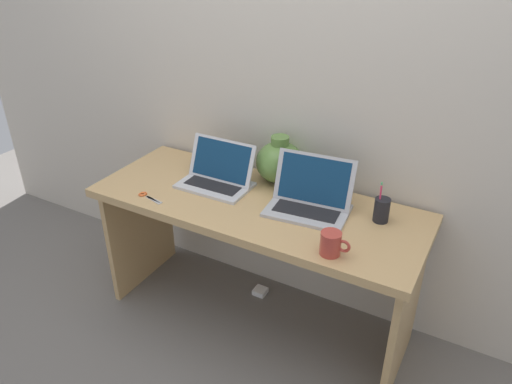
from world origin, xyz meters
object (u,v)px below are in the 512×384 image
green_vase (280,162)px  power_brick (260,291)px  laptop_left (218,174)px  coffee_mug (331,243)px  scissors (147,196)px  pen_cup (382,210)px  laptop_right (310,196)px

green_vase → power_brick: 0.80m
laptop_left → coffee_mug: 0.74m
green_vase → scissors: 0.65m
green_vase → pen_cup: (0.55, -0.12, -0.05)m
laptop_right → pen_cup: laptop_right is taller
laptop_left → laptop_right: laptop_right is taller
green_vase → power_brick: (-0.07, -0.06, -0.80)m
laptop_left → power_brick: bearing=34.2°
laptop_left → power_brick: 0.78m
laptop_right → power_brick: laptop_right is taller
laptop_left → pen_cup: size_ratio=1.91×
laptop_left → power_brick: (0.17, 0.12, -0.75)m
laptop_right → scissors: bearing=-158.9°
laptop_left → green_vase: bearing=35.8°
laptop_right → coffee_mug: size_ratio=3.14×
power_brick → laptop_right: bearing=-20.0°
green_vase → pen_cup: bearing=-12.5°
green_vase → coffee_mug: size_ratio=1.95×
laptop_left → power_brick: laptop_left is taller
laptop_left → pen_cup: laptop_left is taller
green_vase → scissors: size_ratio=1.59×
power_brick → scissors: bearing=-135.8°
laptop_right → green_vase: green_vase is taller
laptop_left → coffee_mug: laptop_left is taller
coffee_mug → laptop_left: bearing=158.5°
coffee_mug → scissors: coffee_mug is taller
laptop_right → laptop_left: bearing=-179.5°
coffee_mug → power_brick: bearing=143.0°
laptop_left → laptop_right: 0.48m
laptop_left → green_vase: size_ratio=1.47×
laptop_right → coffee_mug: 0.35m
power_brick → coffee_mug: bearing=-37.0°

